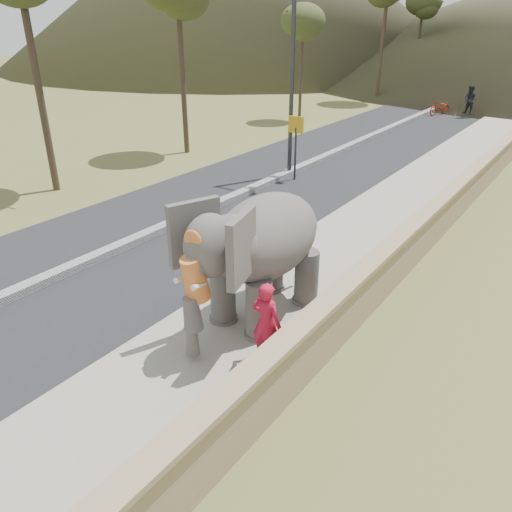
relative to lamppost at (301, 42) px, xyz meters
The scene contains 9 objects.
ground 15.41m from the lamppost, 71.29° to the right, with size 160.00×160.00×0.00m, color olive.
road 6.21m from the lamppost, 94.60° to the right, with size 7.00×120.00×0.03m, color black.
median 6.13m from the lamppost, 94.60° to the right, with size 0.35×120.00×0.22m, color black.
walkway 7.74m from the lamppost, 39.38° to the right, with size 3.00×120.00×0.15m, color #9E9687.
parapet 8.59m from the lamppost, 31.26° to the right, with size 0.30×120.00×1.10m, color tan.
lamppost is the anchor object (origin of this frame).
signboard 3.26m from the lamppost, 65.71° to the right, with size 0.60×0.08×2.40m.
elephant_and_man 10.81m from the lamppost, 62.67° to the right, with size 2.24×3.70×2.61m.
motorcyclist 17.50m from the lamppost, 85.79° to the left, with size 2.86×1.98×1.95m.
Camera 1 is at (4.92, -2.63, 5.65)m, focal length 35.00 mm.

